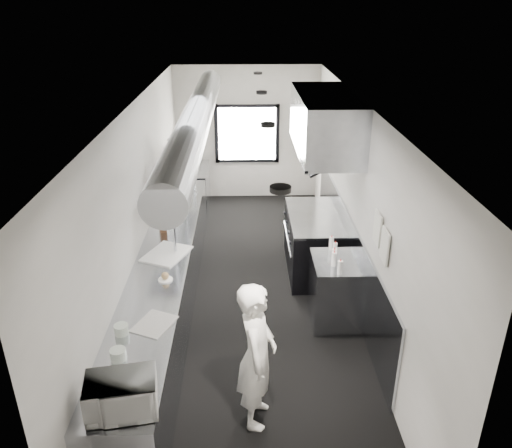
{
  "coord_description": "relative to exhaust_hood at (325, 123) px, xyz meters",
  "views": [
    {
      "loc": [
        -0.06,
        -6.44,
        4.06
      ],
      "look_at": [
        0.09,
        -0.2,
        1.22
      ],
      "focal_mm": 35.36,
      "sensor_mm": 36.0,
      "label": 1
    }
  ],
  "objects": [
    {
      "name": "floor",
      "position": [
        -1.1,
        -0.7,
        -2.39
      ],
      "size": [
        3.0,
        8.0,
        0.01
      ],
      "primitive_type": "cube",
      "color": "black",
      "rests_on": "ground"
    },
    {
      "name": "ceiling",
      "position": [
        -1.1,
        -0.7,
        0.41
      ],
      "size": [
        3.0,
        8.0,
        0.01
      ],
      "primitive_type": "cube",
      "color": "silver",
      "rests_on": "wall_back"
    },
    {
      "name": "wall_back",
      "position": [
        -1.1,
        3.3,
        -0.99
      ],
      "size": [
        3.0,
        0.02,
        2.8
      ],
      "primitive_type": "cube",
      "color": "beige",
      "rests_on": "floor"
    },
    {
      "name": "wall_front",
      "position": [
        -1.1,
        -4.7,
        -0.99
      ],
      "size": [
        3.0,
        0.02,
        2.8
      ],
      "primitive_type": "cube",
      "color": "beige",
      "rests_on": "floor"
    },
    {
      "name": "wall_left",
      "position": [
        -2.6,
        -0.7,
        -0.99
      ],
      "size": [
        0.02,
        8.0,
        2.8
      ],
      "primitive_type": "cube",
      "color": "beige",
      "rests_on": "floor"
    },
    {
      "name": "wall_right",
      "position": [
        0.4,
        -0.7,
        -0.99
      ],
      "size": [
        0.02,
        8.0,
        2.8
      ],
      "primitive_type": "cube",
      "color": "beige",
      "rests_on": "floor"
    },
    {
      "name": "wall_cladding",
      "position": [
        0.38,
        -0.4,
        -1.84
      ],
      "size": [
        0.03,
        5.5,
        1.1
      ],
      "primitive_type": "cube",
      "color": "#969BA4",
      "rests_on": "wall_right"
    },
    {
      "name": "hvac_duct",
      "position": [
        -1.8,
        -0.3,
        0.16
      ],
      "size": [
        0.4,
        6.4,
        0.4
      ],
      "primitive_type": "cylinder",
      "rotation": [
        1.57,
        0.0,
        0.0
      ],
      "color": "gray",
      "rests_on": "ceiling"
    },
    {
      "name": "service_window",
      "position": [
        -1.1,
        3.26,
        -0.99
      ],
      "size": [
        1.36,
        0.05,
        1.25
      ],
      "color": "white",
      "rests_on": "wall_back"
    },
    {
      "name": "exhaust_hood",
      "position": [
        0.0,
        0.0,
        0.0
      ],
      "size": [
        0.81,
        2.2,
        0.88
      ],
      "color": "#969BA4",
      "rests_on": "ceiling"
    },
    {
      "name": "prep_counter",
      "position": [
        -2.25,
        -1.2,
        -1.94
      ],
      "size": [
        0.7,
        6.0,
        0.9
      ],
      "primitive_type": "cube",
      "color": "#969BA4",
      "rests_on": "floor"
    },
    {
      "name": "pass_shelf",
      "position": [
        -2.29,
        0.3,
        -0.86
      ],
      "size": [
        0.45,
        3.0,
        0.68
      ],
      "color": "#969BA4",
      "rests_on": "prep_counter"
    },
    {
      "name": "range",
      "position": [
        -0.06,
        0.0,
        -1.92
      ],
      "size": [
        0.88,
        1.6,
        0.94
      ],
      "color": "black",
      "rests_on": "floor"
    },
    {
      "name": "bottle_station",
      "position": [
        0.05,
        -1.4,
        -1.94
      ],
      "size": [
        0.65,
        0.8,
        0.9
      ],
      "primitive_type": "cube",
      "color": "#969BA4",
      "rests_on": "floor"
    },
    {
      "name": "far_work_table",
      "position": [
        -2.25,
        2.5,
        -1.94
      ],
      "size": [
        0.7,
        1.2,
        0.9
      ],
      "primitive_type": "cube",
      "color": "#969BA4",
      "rests_on": "floor"
    },
    {
      "name": "notice_sheet_a",
      "position": [
        0.37,
        -1.9,
        -0.79
      ],
      "size": [
        0.02,
        0.28,
        0.38
      ],
      "primitive_type": "cube",
      "color": "silver",
      "rests_on": "wall_right"
    },
    {
      "name": "notice_sheet_b",
      "position": [
        0.37,
        -2.25,
        -0.84
      ],
      "size": [
        0.02,
        0.28,
        0.38
      ],
      "primitive_type": "cube",
      "color": "silver",
      "rests_on": "wall_right"
    },
    {
      "name": "line_cook",
      "position": [
        -1.05,
        -3.14,
        -1.58
      ],
      "size": [
        0.45,
        0.63,
        1.62
      ],
      "primitive_type": "imported",
      "rotation": [
        0.0,
        0.0,
        1.46
      ],
      "color": "white",
      "rests_on": "floor"
    },
    {
      "name": "microwave",
      "position": [
        -2.19,
        -3.93,
        -1.33
      ],
      "size": [
        0.59,
        0.49,
        0.32
      ],
      "primitive_type": "imported",
      "rotation": [
        0.0,
        0.0,
        0.16
      ],
      "color": "silver",
      "rests_on": "prep_counter"
    },
    {
      "name": "deli_tub_a",
      "position": [
        -2.37,
        -3.28,
        -1.44
      ],
      "size": [
        0.19,
        0.19,
        0.11
      ],
      "primitive_type": "cylinder",
      "rotation": [
        0.0,
        0.0,
        0.23
      ],
      "color": "beige",
      "rests_on": "prep_counter"
    },
    {
      "name": "deli_tub_b",
      "position": [
        -2.43,
        -2.88,
        -1.44
      ],
      "size": [
        0.19,
        0.19,
        0.1
      ],
      "primitive_type": "cylinder",
      "rotation": [
        0.0,
        0.0,
        0.35
      ],
      "color": "beige",
      "rests_on": "prep_counter"
    },
    {
      "name": "newspaper",
      "position": [
        -2.12,
        -2.73,
        -1.48
      ],
      "size": [
        0.49,
        0.54,
        0.01
      ],
      "primitive_type": "cube",
      "rotation": [
        0.0,
        0.0,
        -0.42
      ],
      "color": "silver",
      "rests_on": "prep_counter"
    },
    {
      "name": "small_plate",
      "position": [
        -2.13,
        -1.83,
        -1.48
      ],
      "size": [
        0.2,
        0.2,
        0.01
      ],
      "primitive_type": "cylinder",
      "rotation": [
        0.0,
        0.0,
        0.11
      ],
      "color": "white",
      "rests_on": "prep_counter"
    },
    {
      "name": "pastry",
      "position": [
        -2.13,
        -1.83,
        -1.43
      ],
      "size": [
        0.09,
        0.09,
        0.09
      ],
      "primitive_type": "sphere",
      "color": "tan",
      "rests_on": "small_plate"
    },
    {
      "name": "cutting_board",
      "position": [
        -2.21,
        -1.16,
        -1.48
      ],
      "size": [
        0.69,
        0.77,
        0.02
      ],
      "primitive_type": "cube",
      "rotation": [
        0.0,
        0.0,
        -0.41
      ],
      "color": "silver",
      "rests_on": "prep_counter"
    },
    {
      "name": "knife_block",
      "position": [
        -2.37,
        -0.39,
        -1.38
      ],
      "size": [
        0.14,
        0.22,
        0.22
      ],
      "primitive_type": "cube",
      "rotation": [
        0.0,
        0.0,
        0.28
      ],
      "color": "#4D2A1B",
      "rests_on": "prep_counter"
    },
    {
      "name": "plate_stack_a",
      "position": [
        -2.29,
        -0.35,
        -0.69
      ],
      "size": [
        0.27,
        0.27,
        0.27
      ],
      "primitive_type": "cylinder",
      "rotation": [
        0.0,
        0.0,
        -0.2
      ],
      "color": "white",
      "rests_on": "pass_shelf"
    },
    {
      "name": "plate_stack_b",
      "position": [
        -2.29,
        -0.14,
        -0.66
      ],
      "size": [
        0.25,
        0.25,
        0.31
      ],
      "primitive_type": "cylinder",
      "rotation": [
        0.0,
        0.0,
        0.02
      ],
      "color": "white",
      "rests_on": "pass_shelf"
    },
    {
      "name": "plate_stack_c",
      "position": [
        -2.31,
        0.57,
        -0.66
      ],
      "size": [
        0.25,
        0.25,
        0.32
      ],
      "primitive_type": "cylinder",
      "rotation": [
        0.0,
        0.0,
        -0.1
      ],
      "color": "white",
      "rests_on": "pass_shelf"
    },
    {
      "name": "plate_stack_d",
      "position": [
        -2.28,
        0.88,
        -0.63
      ],
      "size": [
        0.25,
        0.25,
        0.37
      ],
      "primitive_type": "cylinder",
      "rotation": [
        0.0,
        0.0,
        -0.06
      ],
      "color": "white",
      "rests_on": "pass_shelf"
    },
    {
      "name": "squeeze_bottle_a",
      "position": [
        0.01,
        -1.73,
        -1.4
      ],
      "size": [
        0.07,
        0.07,
        0.18
      ],
      "primitive_type": "cylinder",
      "rotation": [
        0.0,
        0.0,
        -0.26
      ],
      "color": "silver",
      "rests_on": "bottle_station"
    },
    {
      "name": "squeeze_bottle_b",
      "position": [
        -0.03,
        -1.52,
        -1.39
      ],
      "size": [
        0.08,
        0.08,
        0.19
      ],
      "primitive_type": "cylinder",
      "rotation": [
        0.0,
        0.0,
        -0.39
      ],
      "color": "silver",
      "rests_on": "bottle_station"
    },
    {
      "name": "squeeze_bottle_c",
      "position": [
        -0.01,
        -1.44,
        -1.39
      ],
      "size": [
        0.08,
        0.08,
        0.19
      ],
      "primitive_type": "cylinder",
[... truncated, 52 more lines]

